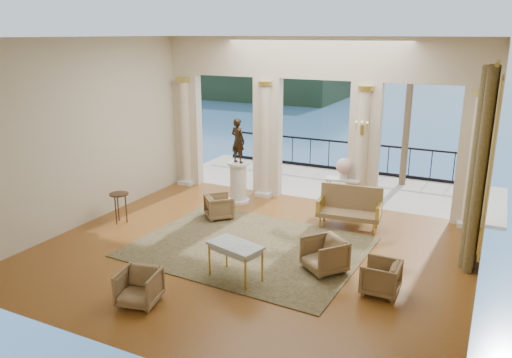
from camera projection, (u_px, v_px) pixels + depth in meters
The scene contains 23 objects.
floor at pixel (251, 252), 10.86m from camera, with size 9.00×9.00×0.00m, color #502C16.
room_walls at pixel (223, 130), 9.09m from camera, with size 9.00×9.00×9.00m.
arcade at pixel (314, 110), 13.43m from camera, with size 9.00×0.56×4.50m.
terrace at pixel (333, 184), 15.87m from camera, with size 10.00×3.60×0.10m, color #B7B09B.
balustrade at pixel (348, 159), 17.12m from camera, with size 9.00×0.06×1.03m.
palm_tree at pixel (413, 50), 14.55m from camera, with size 2.00×2.00×4.50m.
headland at pixel (278, 80), 84.70m from camera, with size 22.00×18.00×6.00m, color black.
sea at pixel (460, 119), 64.24m from camera, with size 160.00×160.00×0.00m, color #2A5284.
curtain at pixel (480, 169), 9.78m from camera, with size 0.33×1.40×4.09m.
window_frame at pixel (491, 166), 9.68m from camera, with size 0.04×1.60×3.40m, color gold.
wall_sconce at pixel (362, 129), 12.67m from camera, with size 0.30×0.11×0.33m.
rug at pixel (249, 247), 11.08m from camera, with size 4.89×3.80×0.02m, color #31341A.
armchair_a at pixel (139, 286), 8.69m from camera, with size 0.67×0.63×0.69m, color #4E3B23.
armchair_b at pixel (325, 253), 9.88m from camera, with size 0.73×0.69×0.75m, color #4E3B23.
armchair_c at pixel (381, 276), 9.06m from camera, with size 0.66×0.61×0.68m, color #4E3B23.
armchair_d at pixel (219, 205), 12.76m from camera, with size 0.65×0.61×0.67m, color #4E3B23.
settee at pixel (350, 207), 12.17m from camera, with size 1.57×0.80×1.00m.
game_table at pixel (235, 248), 9.50m from camera, with size 1.16×0.82×0.72m.
pedestal at pixel (238, 183), 13.90m from camera, with size 0.63×0.63×1.15m.
statue at pixel (238, 141), 13.56m from camera, with size 0.45×0.29×1.22m, color black.
console_table at pixel (343, 184), 13.32m from camera, with size 0.92×0.43×0.85m.
urn at pixel (344, 167), 13.18m from camera, with size 0.42×0.42×0.56m.
side_table at pixel (119, 198), 12.36m from camera, with size 0.47×0.47×0.77m.
Camera 1 is at (4.49, -8.91, 4.58)m, focal length 35.00 mm.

